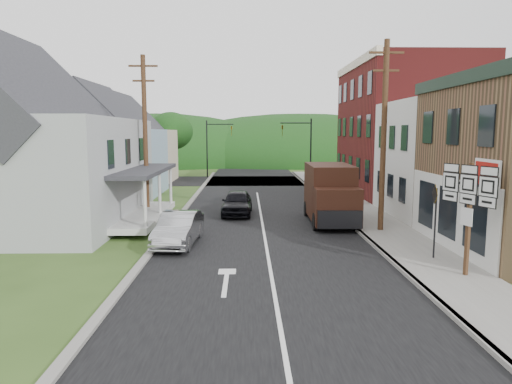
{
  "coord_description": "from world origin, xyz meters",
  "views": [
    {
      "loc": [
        -0.82,
        -17.84,
        4.8
      ],
      "look_at": [
        -0.41,
        1.86,
        2.2
      ],
      "focal_mm": 32.0,
      "sensor_mm": 36.0,
      "label": 1
    }
  ],
  "objects": [
    {
      "name": "silver_sedan",
      "position": [
        -3.72,
        1.26,
        0.69
      ],
      "size": [
        1.79,
        4.32,
        1.39
      ],
      "primitive_type": "imported",
      "rotation": [
        0.0,
        0.0,
        -0.08
      ],
      "color": "#ABACB0",
      "rests_on": "ground"
    },
    {
      "name": "sidewalk_right",
      "position": [
        5.9,
        8.0,
        0.07
      ],
      "size": [
        2.8,
        55.0,
        0.15
      ],
      "primitive_type": "cube",
      "color": "slate",
      "rests_on": "ground"
    },
    {
      "name": "house_cream",
      "position": [
        -11.5,
        26.0,
        3.69
      ],
      "size": [
        7.14,
        8.16,
        7.28
      ],
      "color": "#BCAA92",
      "rests_on": "ground"
    },
    {
      "name": "curb_right",
      "position": [
        4.55,
        8.0,
        0.07
      ],
      "size": [
        0.2,
        55.0,
        0.15
      ],
      "primitive_type": "cube",
      "color": "slate",
      "rests_on": "ground"
    },
    {
      "name": "delivery_van",
      "position": [
        3.6,
        5.89,
        1.56
      ],
      "size": [
        2.37,
        5.54,
        3.08
      ],
      "rotation": [
        0.0,
        0.0,
        -0.02
      ],
      "color": "black",
      "rests_on": "ground"
    },
    {
      "name": "curb_left",
      "position": [
        -4.65,
        8.0,
        0.06
      ],
      "size": [
        0.3,
        55.0,
        0.12
      ],
      "primitive_type": "cube",
      "color": "slate",
      "rests_on": "ground"
    },
    {
      "name": "ground",
      "position": [
        0.0,
        0.0,
        0.0
      ],
      "size": [
        120.0,
        120.0,
        0.0
      ],
      "primitive_type": "plane",
      "color": "#2D4719",
      "rests_on": "ground"
    },
    {
      "name": "dark_sedan",
      "position": [
        -1.38,
        8.43,
        0.71
      ],
      "size": [
        1.84,
        4.21,
        1.41
      ],
      "primitive_type": "imported",
      "rotation": [
        0.0,
        0.0,
        -0.04
      ],
      "color": "black",
      "rests_on": "ground"
    },
    {
      "name": "utility_pole_right",
      "position": [
        5.6,
        3.5,
        4.66
      ],
      "size": [
        1.6,
        0.26,
        9.0
      ],
      "color": "#472D19",
      "rests_on": "ground"
    },
    {
      "name": "tree_left_c",
      "position": [
        -19.0,
        20.0,
        5.94
      ],
      "size": [
        5.8,
        5.8,
        8.41
      ],
      "color": "#382616",
      "rests_on": "ground"
    },
    {
      "name": "utility_pole_left",
      "position": [
        -6.5,
        8.0,
        4.66
      ],
      "size": [
        1.6,
        0.26,
        9.0
      ],
      "color": "#472D19",
      "rests_on": "ground"
    },
    {
      "name": "forested_ridge",
      "position": [
        0.0,
        55.0,
        0.0
      ],
      "size": [
        90.0,
        30.0,
        16.0
      ],
      "primitive_type": "ellipsoid",
      "color": "black",
      "rests_on": "ground"
    },
    {
      "name": "cross_road",
      "position": [
        0.0,
        27.0,
        0.0
      ],
      "size": [
        60.0,
        9.0,
        0.02
      ],
      "primitive_type": "cube",
      "color": "black",
      "rests_on": "ground"
    },
    {
      "name": "traffic_signal_right",
      "position": [
        4.3,
        23.5,
        3.76
      ],
      "size": [
        2.87,
        0.2,
        6.0
      ],
      "color": "black",
      "rests_on": "ground"
    },
    {
      "name": "storefront_red",
      "position": [
        11.3,
        17.0,
        5.0
      ],
      "size": [
        8.0,
        12.0,
        10.0
      ],
      "primitive_type": "cube",
      "color": "#5E1716",
      "rests_on": "ground"
    },
    {
      "name": "road",
      "position": [
        0.0,
        10.0,
        0.0
      ],
      "size": [
        9.0,
        90.0,
        0.02
      ],
      "primitive_type": "cube",
      "color": "black",
      "rests_on": "ground"
    },
    {
      "name": "warning_sign",
      "position": [
        6.11,
        -1.46,
        1.93
      ],
      "size": [
        0.17,
        0.76,
        2.78
      ],
      "rotation": [
        0.0,
        0.0,
        -0.15
      ],
      "color": "black",
      "rests_on": "sidewalk_right"
    },
    {
      "name": "tree_left_d",
      "position": [
        -9.0,
        32.0,
        4.88
      ],
      "size": [
        4.8,
        4.8,
        6.94
      ],
      "color": "#382616",
      "rests_on": "ground"
    },
    {
      "name": "route_sign_cluster",
      "position": [
        6.3,
        -3.54,
        2.53
      ],
      "size": [
        0.84,
        1.98,
        3.68
      ],
      "rotation": [
        0.0,
        0.0,
        0.37
      ],
      "color": "#472D19",
      "rests_on": "sidewalk_right"
    },
    {
      "name": "storefront_white",
      "position": [
        11.3,
        7.5,
        3.25
      ],
      "size": [
        8.0,
        7.0,
        6.5
      ],
      "primitive_type": "cube",
      "color": "silver",
      "rests_on": "ground"
    },
    {
      "name": "house_blue",
      "position": [
        -11.0,
        17.0,
        3.69
      ],
      "size": [
        7.14,
        8.16,
        7.28
      ],
      "color": "#859FB6",
      "rests_on": "ground"
    },
    {
      "name": "traffic_signal_left",
      "position": [
        -4.3,
        30.5,
        3.76
      ],
      "size": [
        2.87,
        0.2,
        6.0
      ],
      "color": "black",
      "rests_on": "ground"
    },
    {
      "name": "house_gray",
      "position": [
        -12.0,
        6.0,
        4.23
      ],
      "size": [
        10.2,
        12.24,
        8.35
      ],
      "color": "#A0A3A5",
      "rests_on": "ground"
    }
  ]
}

